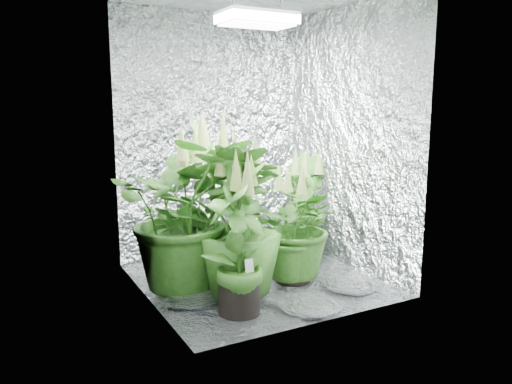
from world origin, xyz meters
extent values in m
plane|color=silver|center=(0.00, 0.00, 0.00)|extent=(1.60, 1.60, 0.00)
cube|color=silver|center=(0.00, 0.80, 1.00)|extent=(1.60, 0.02, 2.00)
cube|color=silver|center=(0.00, -0.80, 1.00)|extent=(1.60, 0.02, 2.00)
cube|color=silver|center=(-0.80, 0.00, 1.00)|extent=(0.02, 1.60, 2.00)
cube|color=silver|center=(0.80, 0.00, 1.00)|extent=(0.02, 1.60, 2.00)
cube|color=gray|center=(0.00, 0.00, 1.83)|extent=(0.50, 0.30, 0.08)
cube|color=white|center=(0.00, 0.00, 1.79)|extent=(0.46, 0.26, 0.01)
cylinder|color=black|center=(0.18, 0.00, 1.94)|extent=(0.01, 0.01, 0.13)
cylinder|color=black|center=(-0.52, 0.06, 0.12)|extent=(0.27, 0.27, 0.24)
cylinder|color=#412815|center=(-0.52, 0.06, 0.23)|extent=(0.25, 0.25, 0.03)
imported|color=#1E4915|center=(-0.52, 0.06, 0.55)|extent=(1.13, 1.13, 1.04)
cone|color=olive|center=(-0.52, 0.06, 1.01)|extent=(0.09, 0.09, 0.24)
cylinder|color=black|center=(-0.28, 0.14, 0.13)|extent=(0.29, 0.29, 0.26)
cylinder|color=#412815|center=(-0.28, 0.14, 0.24)|extent=(0.26, 0.26, 0.03)
imported|color=#1E4915|center=(-0.28, 0.14, 0.59)|extent=(0.78, 0.78, 1.12)
cone|color=olive|center=(-0.28, 0.14, 1.08)|extent=(0.09, 0.09, 0.26)
cylinder|color=black|center=(0.60, 0.34, 0.12)|extent=(0.26, 0.26, 0.23)
cylinder|color=#412815|center=(0.60, 0.34, 0.22)|extent=(0.24, 0.24, 0.03)
imported|color=#1E4915|center=(0.60, 0.34, 0.45)|extent=(0.53, 0.53, 0.83)
cone|color=olive|center=(0.60, 0.34, 0.81)|extent=(0.08, 0.08, 0.23)
cylinder|color=black|center=(-0.25, -0.22, 0.14)|extent=(0.30, 0.30, 0.27)
cylinder|color=#412815|center=(-0.25, -0.22, 0.26)|extent=(0.28, 0.28, 0.03)
imported|color=#1E4915|center=(-0.25, -0.22, 0.53)|extent=(0.76, 0.76, 1.00)
cone|color=olive|center=(-0.25, -0.22, 0.97)|extent=(0.10, 0.10, 0.27)
cylinder|color=black|center=(0.22, -0.13, 0.12)|extent=(0.26, 0.26, 0.23)
cylinder|color=#412815|center=(0.22, -0.13, 0.22)|extent=(0.24, 0.24, 0.03)
imported|color=#1E4915|center=(0.22, -0.13, 0.42)|extent=(0.75, 0.75, 0.78)
cone|color=olive|center=(0.22, -0.13, 0.76)|extent=(0.08, 0.08, 0.23)
cylinder|color=black|center=(-0.37, -0.45, 0.12)|extent=(0.26, 0.26, 0.23)
cylinder|color=#412815|center=(-0.37, -0.45, 0.22)|extent=(0.24, 0.24, 0.03)
imported|color=#1E4915|center=(-0.37, -0.45, 0.48)|extent=(0.66, 0.66, 0.91)
cone|color=olive|center=(-0.37, -0.45, 0.89)|extent=(0.08, 0.08, 0.23)
cylinder|color=black|center=(0.65, 0.54, 0.04)|extent=(0.12, 0.12, 0.07)
cylinder|color=black|center=(0.65, 0.54, 0.18)|extent=(0.11, 0.11, 0.09)
cylinder|color=#4C4C51|center=(0.60, 0.56, 0.18)|extent=(0.11, 0.25, 0.26)
torus|color=#4C4C51|center=(0.60, 0.56, 0.18)|extent=(0.11, 0.26, 0.27)
cube|color=white|center=(-0.31, -0.48, 0.30)|extent=(0.05, 0.03, 0.08)
camera|label=1|loc=(-1.65, -3.05, 1.27)|focal=35.00mm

